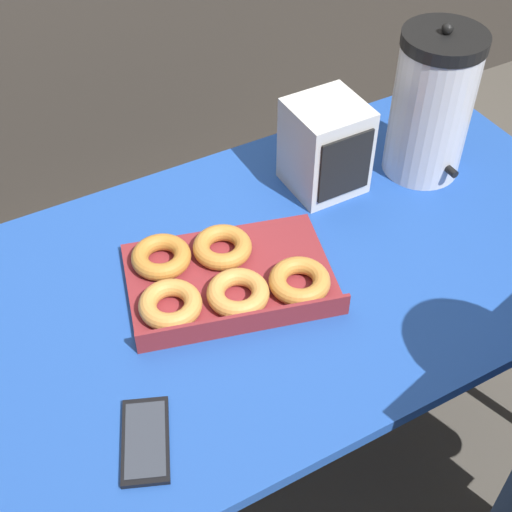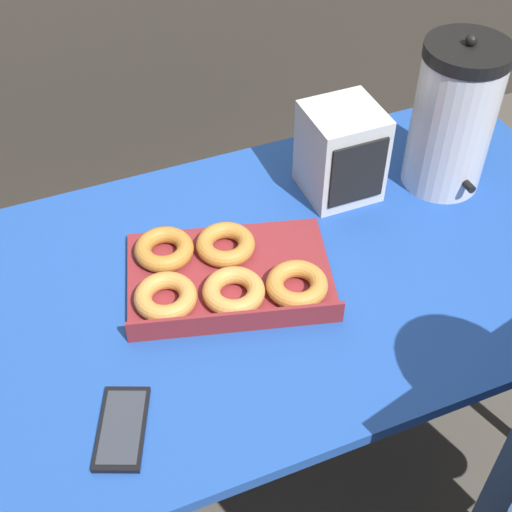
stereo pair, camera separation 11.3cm
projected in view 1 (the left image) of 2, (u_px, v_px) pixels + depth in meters
name	position (u px, v px, depth m)	size (l,w,h in m)	color
ground_plane	(263.00, 455.00, 1.98)	(12.00, 12.00, 0.00)	#4C473F
folding_table	(265.00, 287.00, 1.48)	(1.54, 0.82, 0.74)	#1E479E
donut_box	(224.00, 278.00, 1.41)	(0.47, 0.38, 0.05)	maroon
coffee_urn	(432.00, 105.00, 1.58)	(0.18, 0.21, 0.37)	silver
cell_phone	(146.00, 440.00, 1.18)	(0.13, 0.18, 0.01)	black
space_heater	(326.00, 147.00, 1.58)	(0.16, 0.16, 0.21)	silver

